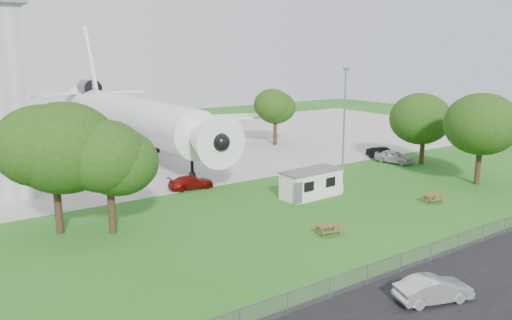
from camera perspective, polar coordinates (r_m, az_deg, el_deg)
ground at (r=40.76m, az=7.54°, el=-7.32°), size 160.00×160.00×0.00m
asphalt_strip at (r=33.09m, az=23.20°, el=-13.02°), size 120.00×8.00×0.02m
concrete_apron at (r=72.49m, az=-13.01°, el=1.15°), size 120.00×46.00×0.03m
airliner at (r=68.99m, az=-14.10°, el=4.97°), size 46.36×47.73×17.69m
site_cabin at (r=47.93m, az=6.36°, el=-2.66°), size 6.81×2.98×2.62m
picnic_west at (r=38.73m, az=8.25°, el=-8.41°), size 2.01×1.76×0.76m
picnic_east at (r=48.97m, az=19.51°, el=-4.58°), size 1.88×1.60×0.76m
fence at (r=34.85m, az=18.27°, el=-11.34°), size 58.00×0.04×1.30m
lamp_mast at (r=49.17m, az=9.99°, el=3.20°), size 0.16×0.16×12.00m
tree_west_big at (r=39.78m, az=-22.15°, el=0.91°), size 8.46×8.46×10.62m
tree_west_small at (r=38.67m, az=-16.51°, el=-0.07°), size 7.17×7.17×9.27m
tree_east_front at (r=56.10m, az=24.47°, el=4.12°), size 7.61×7.61×10.53m
tree_east_back at (r=64.17m, az=18.67°, el=4.18°), size 7.55×7.55×9.07m
tree_far_apron at (r=73.65m, az=2.23°, el=5.87°), size 6.59×6.59×8.71m
car_centre_sedan at (r=30.14m, az=19.61°, el=-13.77°), size 4.61×2.81×1.43m
car_ne_hatch at (r=64.37m, az=15.46°, el=0.35°), size 2.86×5.00×1.60m
car_ne_sedan at (r=66.22m, az=14.27°, el=0.71°), size 1.91×4.70×1.52m
car_apron_van at (r=50.85m, az=-7.43°, el=-2.56°), size 4.77×2.28×1.34m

